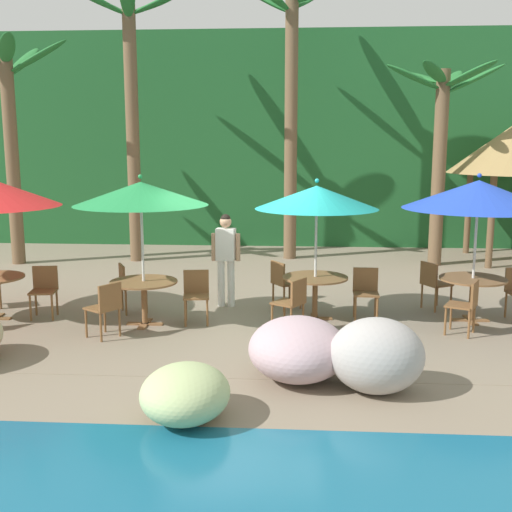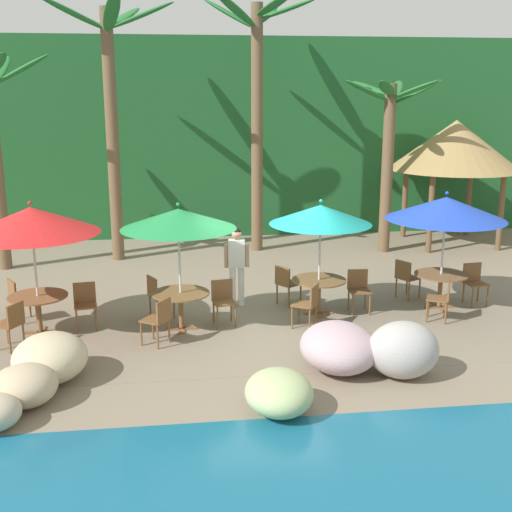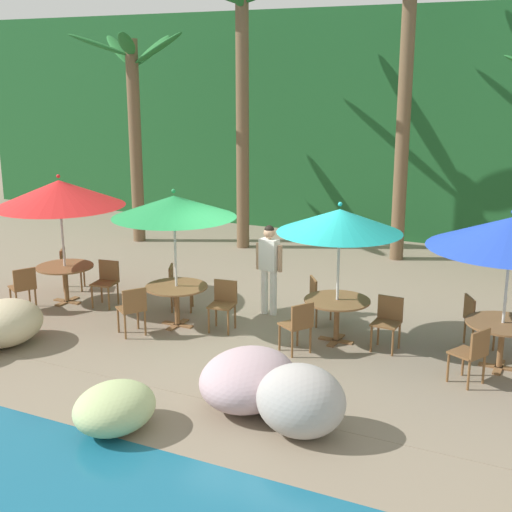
{
  "view_description": "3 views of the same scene",
  "coord_description": "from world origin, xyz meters",
  "px_view_note": "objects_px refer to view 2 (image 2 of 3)",
  "views": [
    {
      "loc": [
        0.83,
        -10.25,
        2.99
      ],
      "look_at": [
        0.15,
        -0.19,
        1.16
      ],
      "focal_mm": 44.65,
      "sensor_mm": 36.0,
      "label": 1
    },
    {
      "loc": [
        -1.82,
        -12.3,
        4.49
      ],
      "look_at": [
        -0.18,
        0.15,
        1.29
      ],
      "focal_mm": 46.29,
      "sensor_mm": 36.0,
      "label": 2
    },
    {
      "loc": [
        4.78,
        -10.29,
        4.43
      ],
      "look_at": [
        -0.5,
        0.49,
        1.24
      ],
      "focal_mm": 49.38,
      "sensor_mm": 36.0,
      "label": 3
    }
  ],
  "objects_px": {
    "chair_teal_inland": "(286,282)",
    "chair_blue_inland": "(406,276)",
    "chair_red_inland": "(18,297)",
    "chair_teal_seaward": "(359,287)",
    "chair_blue_left": "(443,297)",
    "chair_green_seaward": "(223,299)",
    "waiter_in_white": "(237,261)",
    "palm_tree_third": "(257,92)",
    "palm_tree_fourth": "(389,135)",
    "palapa_hut": "(455,146)",
    "dining_table_green": "(181,299)",
    "chair_teal_left": "(309,303)",
    "umbrella_red": "(31,221)",
    "dining_table_blue": "(441,280)",
    "umbrella_green": "(178,219)",
    "chair_red_left": "(11,322)",
    "palm_tree_second": "(110,94)",
    "dining_table_teal": "(319,285)",
    "chair_green_left": "(159,318)",
    "umbrella_teal": "(321,215)",
    "dining_table_red": "(38,302)",
    "chair_red_seaward": "(85,302)",
    "umbrella_blue": "(446,208)",
    "chair_blue_seaward": "(474,280)"
  },
  "relations": [
    {
      "from": "dining_table_green",
      "to": "chair_teal_left",
      "type": "bearing_deg",
      "value": -5.64
    },
    {
      "from": "chair_red_seaward",
      "to": "palm_tree_third",
      "type": "height_order",
      "value": "palm_tree_third"
    },
    {
      "from": "chair_red_left",
      "to": "umbrella_teal",
      "type": "bearing_deg",
      "value": 11.43
    },
    {
      "from": "umbrella_blue",
      "to": "palapa_hut",
      "type": "distance_m",
      "value": 6.33
    },
    {
      "from": "chair_red_inland",
      "to": "chair_green_left",
      "type": "bearing_deg",
      "value": -30.07
    },
    {
      "from": "chair_teal_seaward",
      "to": "palapa_hut",
      "type": "height_order",
      "value": "palapa_hut"
    },
    {
      "from": "umbrella_red",
      "to": "chair_teal_left",
      "type": "relative_size",
      "value": 2.9
    },
    {
      "from": "dining_table_green",
      "to": "chair_green_left",
      "type": "height_order",
      "value": "chair_green_left"
    },
    {
      "from": "chair_red_seaward",
      "to": "chair_blue_inland",
      "type": "relative_size",
      "value": 1.0
    },
    {
      "from": "chair_teal_seaward",
      "to": "chair_blue_inland",
      "type": "relative_size",
      "value": 1.0
    },
    {
      "from": "chair_blue_inland",
      "to": "palm_tree_third",
      "type": "bearing_deg",
      "value": 117.96
    },
    {
      "from": "chair_red_left",
      "to": "palm_tree_second",
      "type": "height_order",
      "value": "palm_tree_second"
    },
    {
      "from": "umbrella_red",
      "to": "chair_green_seaward",
      "type": "distance_m",
      "value": 3.85
    },
    {
      "from": "waiter_in_white",
      "to": "palm_tree_third",
      "type": "bearing_deg",
      "value": 77.47
    },
    {
      "from": "umbrella_teal",
      "to": "palm_tree_fourth",
      "type": "distance_m",
      "value": 6.0
    },
    {
      "from": "chair_blue_left",
      "to": "chair_green_seaward",
      "type": "bearing_deg",
      "value": 174.33
    },
    {
      "from": "chair_green_seaward",
      "to": "umbrella_teal",
      "type": "bearing_deg",
      "value": 9.13
    },
    {
      "from": "dining_table_teal",
      "to": "palm_tree_second",
      "type": "xyz_separation_m",
      "value": [
        -4.38,
        5.12,
        3.73
      ]
    },
    {
      "from": "chair_red_inland",
      "to": "chair_teal_inland",
      "type": "xyz_separation_m",
      "value": [
        5.4,
        0.33,
        0.0
      ]
    },
    {
      "from": "umbrella_green",
      "to": "palm_tree_fourth",
      "type": "xyz_separation_m",
      "value": [
        5.84,
        5.57,
        1.09
      ]
    },
    {
      "from": "chair_red_inland",
      "to": "dining_table_teal",
      "type": "xyz_separation_m",
      "value": [
        5.96,
        -0.31,
        0.1
      ]
    },
    {
      "from": "dining_table_red",
      "to": "waiter_in_white",
      "type": "xyz_separation_m",
      "value": [
        3.85,
        1.12,
        0.37
      ]
    },
    {
      "from": "umbrella_blue",
      "to": "chair_green_left",
      "type": "bearing_deg",
      "value": -167.02
    },
    {
      "from": "chair_teal_seaward",
      "to": "palm_tree_third",
      "type": "xyz_separation_m",
      "value": [
        -1.35,
        5.61,
        3.88
      ]
    },
    {
      "from": "chair_red_inland",
      "to": "palm_tree_second",
      "type": "xyz_separation_m",
      "value": [
        1.58,
        4.81,
        3.83
      ]
    },
    {
      "from": "dining_table_blue",
      "to": "umbrella_green",
      "type": "bearing_deg",
      "value": -173.79
    },
    {
      "from": "dining_table_red",
      "to": "chair_blue_inland",
      "type": "bearing_deg",
      "value": 8.46
    },
    {
      "from": "chair_green_seaward",
      "to": "chair_teal_inland",
      "type": "distance_m",
      "value": 1.71
    },
    {
      "from": "chair_red_inland",
      "to": "chair_teal_inland",
      "type": "distance_m",
      "value": 5.41
    },
    {
      "from": "chair_red_seaward",
      "to": "chair_red_inland",
      "type": "bearing_deg",
      "value": 160.58
    },
    {
      "from": "chair_blue_left",
      "to": "palapa_hut",
      "type": "distance_m",
      "value": 7.53
    },
    {
      "from": "chair_red_inland",
      "to": "chair_teal_left",
      "type": "distance_m",
      "value": 5.7
    },
    {
      "from": "palm_tree_fourth",
      "to": "palapa_hut",
      "type": "distance_m",
      "value": 2.37
    },
    {
      "from": "chair_teal_left",
      "to": "palapa_hut",
      "type": "bearing_deg",
      "value": 49.17
    },
    {
      "from": "chair_blue_inland",
      "to": "waiter_in_white",
      "type": "height_order",
      "value": "waiter_in_white"
    },
    {
      "from": "chair_teal_left",
      "to": "palm_tree_third",
      "type": "relative_size",
      "value": 0.13
    },
    {
      "from": "palm_tree_third",
      "to": "palm_tree_fourth",
      "type": "xyz_separation_m",
      "value": [
        3.54,
        -0.64,
        -1.14
      ]
    },
    {
      "from": "chair_teal_left",
      "to": "chair_green_left",
      "type": "bearing_deg",
      "value": -169.77
    },
    {
      "from": "chair_red_inland",
      "to": "chair_teal_seaward",
      "type": "distance_m",
      "value": 6.82
    },
    {
      "from": "chair_blue_seaward",
      "to": "dining_table_green",
      "type": "bearing_deg",
      "value": -172.88
    },
    {
      "from": "chair_teal_inland",
      "to": "chair_blue_inland",
      "type": "relative_size",
      "value": 1.0
    },
    {
      "from": "umbrella_teal",
      "to": "dining_table_blue",
      "type": "distance_m",
      "value": 3.0
    },
    {
      "from": "chair_red_left",
      "to": "dining_table_teal",
      "type": "relative_size",
      "value": 0.79
    },
    {
      "from": "chair_green_seaward",
      "to": "chair_blue_inland",
      "type": "distance_m",
      "value": 4.22
    },
    {
      "from": "chair_teal_seaward",
      "to": "dining_table_blue",
      "type": "xyz_separation_m",
      "value": [
        1.76,
        -0.0,
        0.1
      ]
    },
    {
      "from": "umbrella_green",
      "to": "palapa_hut",
      "type": "relative_size",
      "value": 0.65
    },
    {
      "from": "dining_table_red",
      "to": "palm_tree_second",
      "type": "relative_size",
      "value": 0.16
    },
    {
      "from": "umbrella_green",
      "to": "palm_tree_third",
      "type": "relative_size",
      "value": 0.36
    },
    {
      "from": "chair_green_left",
      "to": "umbrella_green",
      "type": "bearing_deg",
      "value": 61.65
    },
    {
      "from": "palm_tree_third",
      "to": "chair_teal_left",
      "type": "bearing_deg",
      "value": -88.83
    }
  ]
}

